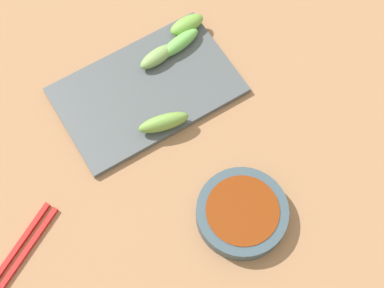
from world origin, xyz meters
name	(u,v)px	position (x,y,z in m)	size (l,w,h in m)	color
tabletop	(174,147)	(0.00, 0.00, 0.01)	(2.10, 2.10, 0.02)	#996E4C
sauce_bowl	(242,213)	(-0.16, -0.03, 0.04)	(0.14, 0.14, 0.03)	#374B57
serving_plate	(147,90)	(0.11, -0.01, 0.03)	(0.19, 0.30, 0.01)	#484E54
broccoli_stalk_0	(161,124)	(0.03, 0.00, 0.05)	(0.03, 0.08, 0.03)	#6F9E43
broccoli_stalk_1	(187,25)	(0.18, -0.13, 0.05)	(0.03, 0.07, 0.03)	#6DA640
broccoli_stalk_2	(157,57)	(0.15, -0.05, 0.04)	(0.03, 0.07, 0.03)	#789E56
broccoli_stalk_3	(180,43)	(0.15, -0.10, 0.04)	(0.02, 0.08, 0.03)	#66B350
chopsticks	(8,270)	(-0.05, 0.32, 0.02)	(0.13, 0.21, 0.01)	#B01C1A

